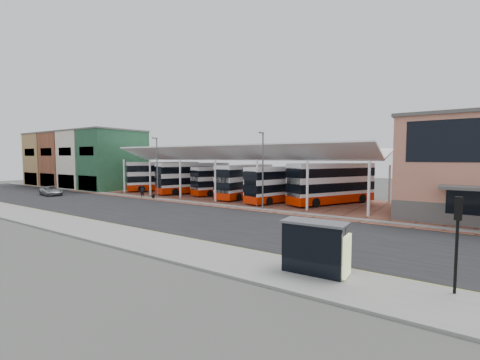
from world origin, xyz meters
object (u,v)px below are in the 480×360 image
(bus_2, at_px, (224,181))
(bus_5, at_px, (332,184))
(pedestrian, at_px, (142,191))
(silver_car, at_px, (51,191))
(bus_shelter, at_px, (318,242))
(bus_4, at_px, (282,184))
(traffic_signal_west, at_px, (457,229))
(bus_0, at_px, (163,176))
(bus_1, at_px, (193,178))
(bus_3, at_px, (245,181))

(bus_2, bearing_deg, bus_5, 17.44)
(pedestrian, bearing_deg, silver_car, 124.29)
(bus_2, distance_m, bus_shelter, 33.17)
(bus_2, height_order, bus_4, bus_4)
(bus_2, xyz_separation_m, traffic_signal_west, (28.31, -22.67, 0.60))
(bus_0, distance_m, bus_shelter, 41.76)
(bus_0, relative_size, bus_5, 0.96)
(silver_car, distance_m, traffic_signal_west, 49.54)
(bus_shelter, distance_m, traffic_signal_west, 5.39)
(bus_0, relative_size, bus_1, 0.97)
(bus_4, xyz_separation_m, silver_car, (-31.00, -12.32, -1.52))
(bus_3, distance_m, bus_5, 11.65)
(bus_2, xyz_separation_m, silver_car, (-20.51, -14.52, -1.42))
(bus_0, xyz_separation_m, pedestrian, (4.75, -8.10, -1.52))
(bus_3, height_order, traffic_signal_west, bus_3)
(bus_3, height_order, bus_5, bus_5)
(bus_2, height_order, bus_5, bus_5)
(bus_4, bearing_deg, bus_1, -167.60)
(bus_5, distance_m, traffic_signal_west, 25.26)
(bus_2, xyz_separation_m, pedestrian, (-7.09, -9.07, -1.21))
(bus_4, distance_m, bus_5, 5.93)
(bus_4, xyz_separation_m, traffic_signal_west, (17.82, -20.47, 0.49))
(silver_car, bearing_deg, bus_1, -37.34)
(bus_5, bearing_deg, bus_4, -136.61)
(bus_3, xyz_separation_m, pedestrian, (-11.63, -7.82, -1.38))
(bus_1, bearing_deg, silver_car, -119.11)
(bus_1, bearing_deg, bus_4, 15.44)
(silver_car, relative_size, pedestrian, 2.87)
(bus_5, bearing_deg, traffic_signal_west, -34.41)
(bus_1, height_order, traffic_signal_west, bus_1)
(bus_1, relative_size, bus_5, 0.99)
(bus_2, distance_m, bus_4, 10.71)
(bus_4, height_order, pedestrian, bus_4)
(bus_2, relative_size, traffic_signal_west, 2.65)
(bus_4, relative_size, bus_shelter, 3.49)
(bus_5, bearing_deg, bus_2, -154.94)
(bus_3, bearing_deg, bus_2, 164.79)
(silver_car, xyz_separation_m, pedestrian, (13.42, 5.45, 0.21))
(silver_car, xyz_separation_m, traffic_signal_west, (48.82, -8.15, 2.02))
(bus_0, height_order, bus_4, bus_0)
(bus_1, distance_m, bus_5, 21.35)
(bus_2, relative_size, pedestrian, 6.14)
(traffic_signal_west, bearing_deg, pedestrian, 164.92)
(silver_car, height_order, traffic_signal_west, traffic_signal_west)
(bus_4, distance_m, traffic_signal_west, 27.15)
(bus_4, bearing_deg, bus_2, -175.26)
(traffic_signal_west, bearing_deg, bus_shelter, -162.12)
(bus_4, height_order, silver_car, bus_4)
(bus_5, distance_m, bus_shelter, 24.28)
(bus_0, bearing_deg, bus_4, 29.21)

